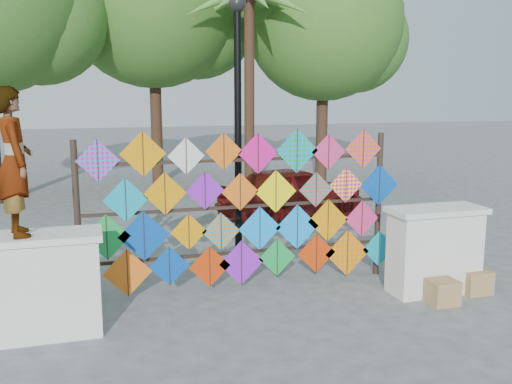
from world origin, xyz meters
TOP-DOWN VIEW (x-y plane):
  - ground at (0.00, 0.00)m, footprint 80.00×80.00m
  - parapet_left at (-2.70, -0.20)m, footprint 1.40×0.65m
  - parapet_right at (2.70, -0.20)m, footprint 1.40×0.65m
  - kite_rack at (0.09, 0.73)m, footprint 4.92×0.24m
  - tree_east at (5.09, 9.53)m, footprint 5.40×4.80m
  - palm_tree at (2.20, 8.00)m, footprint 3.62×3.62m
  - vendor_woman at (-2.93, -0.20)m, footprint 0.55×0.71m
  - sedan at (2.44, 5.18)m, footprint 3.85×2.47m
  - lamppost at (0.30, 2.00)m, footprint 0.28×0.28m
  - cardboard_box_near at (2.55, -0.67)m, footprint 0.39×0.35m
  - cardboard_box_far at (3.27, -0.41)m, footprint 0.41×0.38m

SIDE VIEW (x-z plane):
  - ground at x=0.00m, z-range 0.00..0.00m
  - cardboard_box_near at x=2.55m, z-range 0.00..0.35m
  - cardboard_box_far at x=3.27m, z-range 0.00..0.35m
  - sedan at x=2.44m, z-range 0.00..1.22m
  - parapet_left at x=-2.70m, z-range 0.01..1.29m
  - parapet_right at x=2.70m, z-range 0.01..1.29m
  - kite_rack at x=0.09m, z-range -0.01..2.40m
  - vendor_woman at x=-2.93m, z-range 1.28..3.00m
  - lamppost at x=0.30m, z-range 0.46..4.92m
  - palm_tree at x=2.20m, z-range 2.04..7.87m
  - tree_east at x=5.09m, z-range 1.28..8.69m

